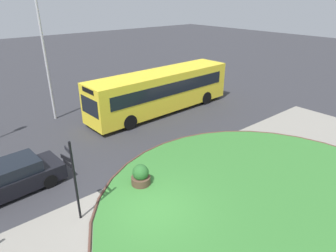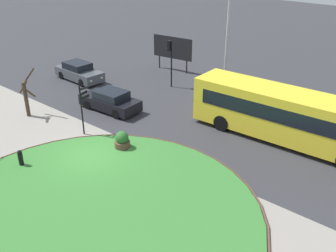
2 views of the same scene
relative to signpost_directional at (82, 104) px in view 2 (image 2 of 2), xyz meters
The scene contains 14 objects.
ground 3.47m from the signpost_directional, 32.47° to the right, with size 120.00×120.00×0.00m, color #333338.
sidewalk_paving 4.51m from the signpost_directional, 53.34° to the right, with size 32.00×8.55×0.02m, color gray.
grass_island 8.16m from the signpost_directional, 36.99° to the right, with size 14.67×14.67×0.10m, color #387A33.
grass_kerb_ring 8.16m from the signpost_directional, 36.99° to the right, with size 14.98×14.98×0.11m, color brown.
signpost_directional is the anchor object (origin of this frame).
bollard_foreground 4.75m from the signpost_directional, 85.03° to the right, with size 0.25×0.25×0.95m.
bus_yellow 11.96m from the signpost_directional, 35.74° to the left, with size 11.58×2.88×2.98m.
car_near_lane 10.10m from the signpost_directional, 143.46° to the left, with size 4.56×1.98×1.49m.
car_far_lane 3.97m from the signpost_directional, 113.38° to the left, with size 4.44×2.08×1.42m.
traffic_light_near 9.77m from the signpost_directional, 97.90° to the left, with size 0.49×0.28×3.67m.
lamppost_tall 11.40m from the signpost_directional, 74.01° to the left, with size 0.32×0.32×8.79m.
billboard_left 13.46m from the signpost_directional, 106.17° to the left, with size 3.90×0.59×3.03m.
planter_near_signpost 3.40m from the signpost_directional, ahead, with size 0.87×0.87×1.07m.
street_tree_bare 4.97m from the signpost_directional, behind, with size 1.23×1.14×3.25m.
Camera 2 is at (14.93, -11.28, 10.84)m, focal length 41.54 mm.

